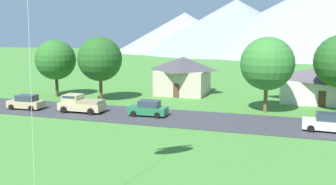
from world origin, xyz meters
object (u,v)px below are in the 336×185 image
object	(u,v)px
tree_right_of_center	(56,60)
parked_car_tan_west_end	(26,102)
house_left_center	(319,84)
tree_center	(100,59)
parked_car_green_mid_east	(148,109)
house_leftmost	(183,75)
tree_left_of_center	(267,64)
parked_car_white_east_end	(327,123)
pickup_truck_sand_west_side	(81,104)

from	to	relation	value
tree_right_of_center	parked_car_tan_west_end	bearing A→B (deg)	-78.41
house_left_center	tree_center	distance (m)	29.30
parked_car_green_mid_east	parked_car_tan_west_end	bearing A→B (deg)	-176.21
house_leftmost	tree_center	bearing A→B (deg)	-136.61
tree_left_of_center	parked_car_tan_west_end	size ratio (longest dim) A/B	2.02
tree_center	parked_car_green_mid_east	world-z (taller)	tree_center
parked_car_white_east_end	pickup_truck_sand_west_side	bearing A→B (deg)	179.25
parked_car_tan_west_end	parked_car_green_mid_east	distance (m)	15.14
house_leftmost	house_left_center	xyz separation A→B (m)	(18.87, -0.90, -0.49)
tree_right_of_center	pickup_truck_sand_west_side	distance (m)	12.88
tree_left_of_center	tree_right_of_center	world-z (taller)	tree_left_of_center
tree_right_of_center	parked_car_white_east_end	distance (m)	36.04
house_leftmost	parked_car_green_mid_east	world-z (taller)	house_leftmost
house_left_center	tree_left_of_center	xyz separation A→B (m)	(-6.56, -8.80, 3.20)
tree_left_of_center	tree_center	distance (m)	21.53
parked_car_green_mid_east	tree_left_of_center	bearing A→B (deg)	25.90
tree_center	tree_right_of_center	distance (m)	7.57
pickup_truck_sand_west_side	house_left_center	bearing A→B (deg)	29.72
parked_car_green_mid_east	house_leftmost	bearing A→B (deg)	90.73
house_left_center	tree_center	xyz separation A→B (m)	(-28.07, -7.79, 3.22)
tree_center	parked_car_white_east_end	world-z (taller)	tree_center
tree_right_of_center	parked_car_white_east_end	bearing A→B (deg)	-14.01
tree_left_of_center	pickup_truck_sand_west_side	distance (m)	21.63
house_leftmost	parked_car_tan_west_end	world-z (taller)	house_leftmost
parked_car_white_east_end	pickup_truck_sand_west_side	world-z (taller)	pickup_truck_sand_west_side
house_left_center	parked_car_white_east_end	world-z (taller)	house_left_center
house_leftmost	parked_car_green_mid_east	xyz separation A→B (m)	(0.20, -15.59, -2.01)
house_left_center	pickup_truck_sand_west_side	size ratio (longest dim) A/B	2.03
pickup_truck_sand_west_side	tree_left_of_center	bearing A→B (deg)	17.74
house_leftmost	parked_car_green_mid_east	bearing A→B (deg)	-89.27
tree_left_of_center	tree_right_of_center	xyz separation A→B (m)	(-29.02, 1.87, -0.29)
house_leftmost	parked_car_white_east_end	world-z (taller)	house_leftmost
tree_center	tree_right_of_center	world-z (taller)	tree_center
tree_right_of_center	parked_car_green_mid_east	bearing A→B (deg)	-24.65
parked_car_green_mid_east	house_left_center	bearing A→B (deg)	38.18
house_leftmost	tree_center	world-z (taller)	tree_center
house_left_center	tree_left_of_center	distance (m)	11.43
tree_left_of_center	parked_car_tan_west_end	xyz separation A→B (m)	(-27.23, -6.88, -4.72)
house_leftmost	tree_right_of_center	distance (m)	18.61
house_left_center	pickup_truck_sand_west_side	world-z (taller)	house_left_center
house_left_center	parked_car_tan_west_end	xyz separation A→B (m)	(-33.78, -15.68, -1.52)
tree_center	house_left_center	bearing A→B (deg)	15.51
parked_car_tan_west_end	house_leftmost	bearing A→B (deg)	48.05
house_left_center	parked_car_white_east_end	size ratio (longest dim) A/B	2.47
house_leftmost	pickup_truck_sand_west_side	size ratio (longest dim) A/B	1.55
parked_car_tan_west_end	parked_car_green_mid_east	bearing A→B (deg)	3.79
house_left_center	parked_car_tan_west_end	size ratio (longest dim) A/B	2.49
tree_right_of_center	house_leftmost	bearing A→B (deg)	25.11
house_leftmost	tree_left_of_center	distance (m)	15.91
parked_car_tan_west_end	parked_car_white_east_end	xyz separation A→B (m)	(32.90, 0.10, 0.00)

